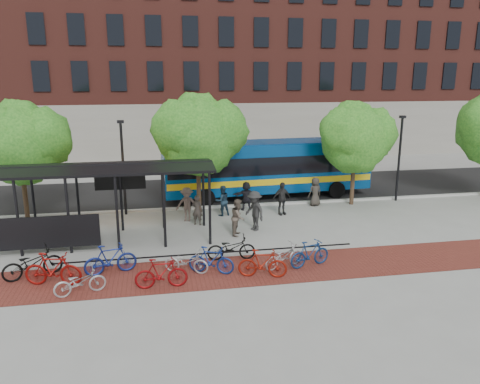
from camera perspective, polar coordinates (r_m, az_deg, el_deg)
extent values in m
plane|color=#9E9E99|center=(23.54, 3.12, -4.33)|extent=(160.00, 160.00, 0.00)
cube|color=black|center=(31.06, -0.30, 0.28)|extent=(160.00, 8.00, 0.01)
cube|color=#B7B7B2|center=(27.25, 1.17, -1.59)|extent=(160.00, 0.25, 0.12)
cube|color=maroon|center=(18.57, 0.65, -9.50)|extent=(24.00, 3.00, 0.01)
cube|color=black|center=(19.21, -3.72, -8.71)|extent=(12.00, 0.05, 0.95)
cube|color=maroon|center=(50.14, 7.71, 16.95)|extent=(55.00, 14.00, 20.00)
cube|color=#7A664C|center=(63.07, -21.45, 20.12)|extent=(22.00, 22.00, 30.00)
cylinder|color=black|center=(21.46, -25.46, -2.96)|extent=(0.12, 0.12, 3.30)
cylinder|color=black|center=(23.98, -23.86, -1.09)|extent=(0.12, 0.12, 3.30)
cylinder|color=black|center=(21.01, -20.19, -2.78)|extent=(0.12, 0.12, 3.30)
cylinder|color=black|center=(23.58, -19.14, -0.90)|extent=(0.12, 0.12, 3.30)
cylinder|color=black|center=(20.75, -14.75, -2.57)|extent=(0.12, 0.12, 3.30)
cylinder|color=black|center=(23.34, -14.29, -0.69)|extent=(0.12, 0.12, 3.30)
cylinder|color=black|center=(20.68, -9.22, -2.34)|extent=(0.12, 0.12, 3.30)
cylinder|color=black|center=(23.28, -9.38, -0.48)|extent=(0.12, 0.12, 3.30)
cylinder|color=black|center=(20.80, -3.70, -2.08)|extent=(0.12, 0.12, 3.30)
cylinder|color=black|center=(23.39, -4.48, -0.26)|extent=(0.12, 0.12, 3.30)
cube|color=black|center=(21.35, -22.72, -4.58)|extent=(4.50, 0.08, 1.40)
cube|color=black|center=(21.06, -17.65, 2.52)|extent=(10.60, 1.65, 0.29)
cube|color=black|center=(22.42, -17.22, 3.23)|extent=(10.60, 1.65, 0.29)
cube|color=black|center=(23.18, -16.96, 2.58)|extent=(9.00, 0.10, 0.40)
cube|color=black|center=(23.27, -14.39, 1.16)|extent=(2.40, 0.12, 0.70)
cube|color=#FF7200|center=(23.34, -14.38, 1.20)|extent=(2.20, 0.02, 0.55)
cylinder|color=#382619|center=(26.63, -24.69, -0.77)|extent=(0.24, 0.24, 2.38)
sphere|color=#1D651B|center=(26.12, -25.31, 5.16)|extent=(4.00, 4.00, 4.00)
sphere|color=#1D651B|center=(26.03, -23.14, 6.02)|extent=(3.20, 3.20, 3.20)
sphere|color=#1D651B|center=(26.38, -25.07, 7.02)|extent=(2.80, 2.80, 2.80)
cylinder|color=#382619|center=(25.85, -5.03, 0.24)|extent=(0.24, 0.24, 2.52)
sphere|color=#1D651B|center=(25.31, -5.18, 6.71)|extent=(4.20, 4.20, 4.20)
sphere|color=#1D651B|center=(25.58, -2.87, 7.51)|extent=(3.36, 3.36, 3.36)
sphere|color=#1D651B|center=(24.90, -7.08, 7.47)|extent=(3.15, 3.15, 3.15)
sphere|color=#1D651B|center=(25.62, -5.08, 8.61)|extent=(2.94, 2.94, 2.94)
cylinder|color=#382619|center=(28.13, 13.54, 0.78)|extent=(0.24, 0.24, 2.27)
sphere|color=#1D651B|center=(27.66, 13.85, 6.15)|extent=(3.80, 3.80, 3.80)
sphere|color=#1D651B|center=(28.20, 15.50, 6.81)|extent=(3.04, 3.04, 3.04)
sphere|color=#1D651B|center=(27.03, 12.68, 6.89)|extent=(2.85, 2.85, 2.85)
sphere|color=#1D651B|center=(27.97, 13.81, 7.89)|extent=(2.66, 2.66, 2.66)
cylinder|color=black|center=(25.83, -14.03, 2.67)|extent=(0.14, 0.14, 5.00)
cube|color=black|center=(25.47, -14.38, 8.30)|extent=(0.35, 0.20, 0.15)
cylinder|color=black|center=(29.46, 18.82, 3.72)|extent=(0.14, 0.14, 5.00)
cube|color=black|center=(29.14, 19.22, 8.65)|extent=(0.35, 0.20, 0.15)
cube|color=navy|center=(29.05, 3.32, 3.20)|extent=(12.93, 3.51, 2.93)
cube|color=black|center=(29.01, 3.33, 3.67)|extent=(12.68, 3.53, 1.07)
cube|color=gold|center=(29.20, 3.30, 1.82)|extent=(12.81, 3.55, 0.37)
cube|color=navy|center=(28.82, 3.36, 5.96)|extent=(12.66, 3.21, 0.19)
cylinder|color=black|center=(27.14, -4.16, -0.70)|extent=(1.04, 0.36, 1.02)
cylinder|color=black|center=(29.80, -5.05, 0.63)|extent=(1.04, 0.36, 1.02)
cylinder|color=black|center=(29.56, 11.68, 0.27)|extent=(1.04, 0.36, 1.02)
cylinder|color=black|center=(32.01, 9.59, 1.43)|extent=(1.04, 0.36, 1.02)
imported|color=black|center=(19.39, -23.99, -7.93)|extent=(2.29, 1.58, 1.14)
imported|color=maroon|center=(18.37, -21.85, -8.73)|extent=(2.17, 1.02, 1.26)
imported|color=#A4A4A6|center=(17.42, -18.95, -10.32)|extent=(1.87, 1.10, 0.93)
imported|color=navy|center=(18.70, -15.52, -7.90)|extent=(2.07, 1.03, 1.20)
imported|color=maroon|center=(17.15, -9.58, -9.74)|extent=(1.89, 0.54, 1.13)
imported|color=#ACACAF|center=(18.29, -6.55, -8.44)|extent=(1.84, 1.19, 0.91)
imported|color=navy|center=(18.12, -3.53, -8.30)|extent=(1.86, 1.15, 1.08)
imported|color=black|center=(19.37, -1.07, -6.82)|extent=(2.03, 0.82, 1.04)
imported|color=maroon|center=(17.78, 2.77, -8.70)|extent=(1.93, 1.00, 1.11)
imported|color=#BABABD|center=(18.72, 5.35, -7.80)|extent=(1.92, 1.30, 0.95)
imported|color=navy|center=(18.92, 8.52, -7.44)|extent=(1.88, 1.02, 1.09)
imported|color=#3E3732|center=(23.79, -5.23, -2.20)|extent=(0.67, 0.59, 1.56)
imported|color=#1B3041|center=(25.25, -2.17, -1.06)|extent=(0.94, 0.82, 1.66)
imported|color=brown|center=(24.43, -6.47, -1.51)|extent=(1.28, 0.92, 1.79)
imported|color=#282828|center=(25.49, 5.11, -0.79)|extent=(1.13, 0.69, 1.80)
imported|color=black|center=(26.27, 0.78, -0.47)|extent=(1.54, 0.54, 1.64)
imported|color=#37312C|center=(27.47, 9.15, 0.03)|extent=(0.93, 0.73, 1.67)
imported|color=brown|center=(22.18, -0.23, -3.08)|extent=(0.92, 1.04, 1.76)
imported|color=#2A2A2A|center=(22.83, 1.78, -2.31)|extent=(1.21, 1.47, 1.97)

